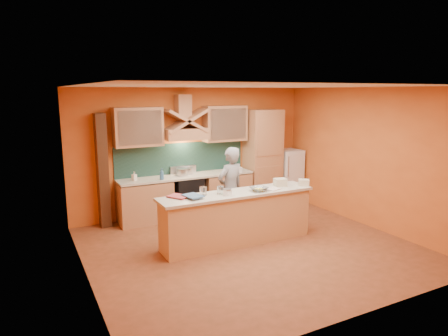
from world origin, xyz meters
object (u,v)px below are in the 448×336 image
kitchen_scale (228,193)px  mixing_bowl (259,189)px  fridge (288,176)px  person (230,189)px  stove (187,196)px

kitchen_scale → mixing_bowl: kitchen_scale is taller
fridge → person: (-2.28, -1.24, 0.18)m
mixing_bowl → person: bearing=103.1°
fridge → mixing_bowl: 2.92m
person → mixing_bowl: 0.79m
kitchen_scale → mixing_bowl: (0.65, 0.01, -0.01)m
stove → fridge: (2.70, 0.00, 0.20)m
kitchen_scale → mixing_bowl: size_ratio=0.38×
fridge → mixing_bowl: bearing=-136.6°
stove → person: person is taller
person → kitchen_scale: size_ratio=14.30×
mixing_bowl → fridge: bearing=43.4°
stove → fridge: fridge is taller
person → mixing_bowl: bearing=88.5°
fridge → kitchen_scale: bearing=-143.9°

